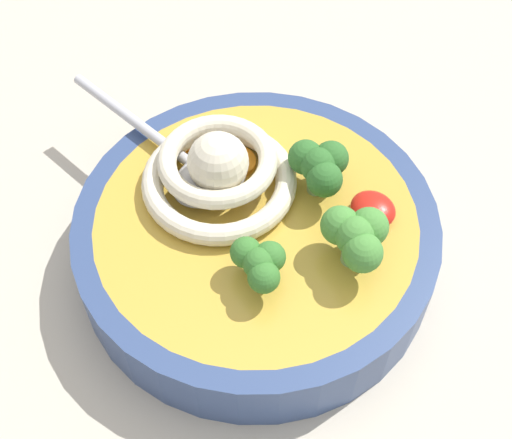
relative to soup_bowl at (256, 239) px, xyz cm
name	(u,v)px	position (x,y,z in cm)	size (l,w,h in cm)	color
table_slab	(257,313)	(-2.71, 2.18, -4.54)	(100.99, 100.99, 4.07)	#BCB29E
soup_bowl	(256,239)	(0.00, 0.00, 0.00)	(25.49, 25.49, 4.85)	#334775
noodle_pile	(219,171)	(4.04, 0.03, 3.85)	(12.07, 11.83, 4.85)	beige
soup_spoon	(196,168)	(5.81, 0.67, 3.14)	(17.48, 6.47, 1.60)	#B7B7BC
chili_sauce_dollop	(373,209)	(-4.88, -6.34, 3.07)	(3.24, 2.92, 1.46)	red
broccoli_floret_near_spoon	(356,236)	(-6.51, -2.84, 4.85)	(5.06, 4.35, 4.00)	#7A9E60
broccoli_floret_right	(320,166)	(-0.65, -5.15, 4.75)	(4.85, 4.18, 3.84)	#7A9E60
broccoli_floret_beside_chili	(260,263)	(-3.93, 2.94, 4.33)	(4.02, 3.46, 3.18)	#7A9E60
carrot_slice_front	(195,143)	(8.24, -0.97, 2.59)	(2.18, 2.18, 0.50)	orange
carrot_slice_beside_noodles	(236,162)	(4.81, -2.13, 2.58)	(2.92, 2.92, 0.47)	orange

